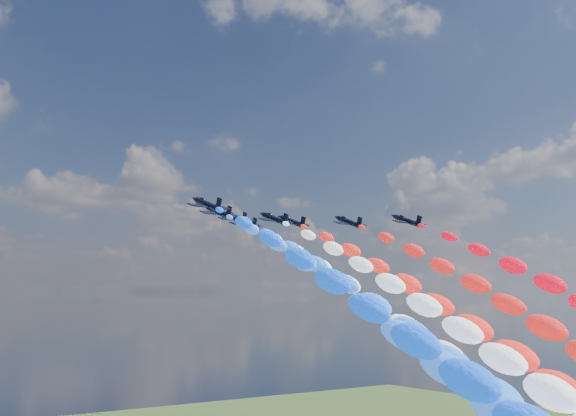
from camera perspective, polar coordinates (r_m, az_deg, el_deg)
jet_0 at (r=144.99m, az=-6.07°, el=0.28°), size 8.88×11.79×5.79m
trail_0 at (r=98.14m, az=11.34°, el=-12.87°), size 6.36×114.46×59.36m
jet_1 at (r=158.26m, az=-5.25°, el=-0.29°), size 8.99×11.87×5.79m
trail_1 at (r=111.49m, az=10.38°, el=-12.09°), size 6.36×114.46×59.36m
jet_2 at (r=170.46m, az=-3.96°, el=-0.73°), size 8.65×11.63×5.79m
trail_2 at (r=124.23m, az=10.59°, el=-11.48°), size 6.36×114.46×59.36m
jet_3 at (r=172.46m, az=-1.03°, el=-0.81°), size 9.10×11.94×5.79m
trail_3 at (r=128.39m, az=14.27°, el=-11.22°), size 6.36×114.46×59.36m
jet_4 at (r=182.49m, az=-3.28°, el=-1.10°), size 9.08×11.93×5.79m
trail_4 at (r=136.42m, az=10.20°, el=-11.01°), size 6.36×114.46×59.36m
jet_5 at (r=179.51m, az=0.31°, el=-1.02°), size 9.07×11.92×5.79m
trail_5 at (r=136.26m, az=15.22°, el=-10.90°), size 6.36×114.46×59.36m
jet_6 at (r=181.02m, az=4.59°, el=-1.05°), size 8.60×11.59×5.79m
trail_6 at (r=141.22m, az=20.50°, el=-10.56°), size 6.36×114.46×59.36m
jet_7 at (r=179.62m, az=8.93°, el=-0.95°), size 8.66×11.63×5.79m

